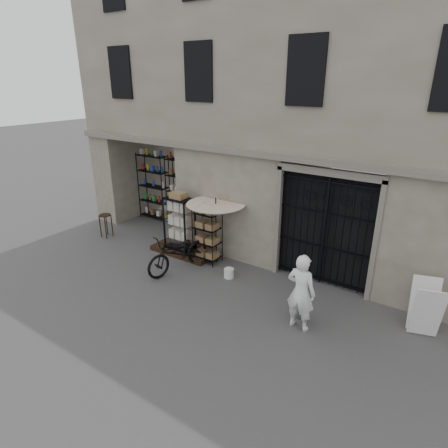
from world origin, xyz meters
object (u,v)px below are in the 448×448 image
Objects in this scene: wooden_stool at (106,225)px; easel_sign at (426,308)px; wire_rack at (207,237)px; white_bucket at (229,273)px; bicycle at (179,270)px; shopkeeper at (298,327)px; steel_bollard at (301,304)px; market_umbrella at (216,207)px; display_cabinet at (179,226)px.

easel_sign reaches higher than wooden_stool.
wire_rack is 5.74m from easel_sign.
white_bucket is at bearing -31.72° from wire_rack.
white_bucket is 0.23× the size of easel_sign.
wooden_stool is (-3.59, 0.44, 0.42)m from bicycle.
bicycle is 3.64m from wooden_stool.
bicycle is at bearing -118.28° from wire_rack.
shopkeeper is (2.44, -0.97, -0.13)m from white_bucket.
easel_sign is (2.33, 0.95, 0.23)m from steel_bollard.
market_umbrella reaches higher than steel_bollard.
steel_bollard is (2.35, -0.67, 0.25)m from white_bucket.
wire_rack is 0.68× the size of market_umbrella.
shopkeeper is at bearing -25.55° from market_umbrella.
wooden_stool is at bearing 178.84° from wire_rack.
market_umbrella is (0.22, 0.13, 0.92)m from wire_rack.
wire_rack reaches higher than steel_bollard.
display_cabinet reaches higher than wire_rack.
market_umbrella is at bearing -21.68° from shopkeeper.
wire_rack is at bearing 22.14° from display_cabinet.
easel_sign reaches higher than white_bucket.
wire_rack is 3.62m from steel_bollard.
wire_rack is 0.92× the size of shopkeeper.
display_cabinet reaches higher than steel_bollard.
display_cabinet is 1.48× the size of easel_sign.
display_cabinet reaches higher than shopkeeper.
easel_sign is (2.24, 1.25, 0.61)m from shopkeeper.
easel_sign is at bearing 22.17° from steel_bollard.
shopkeeper is at bearing 3.38° from bicycle.
market_umbrella reaches higher than white_bucket.
market_umbrella is at bearing 7.97° from wooden_stool.
easel_sign is at bearing 1.57° from wooden_stool.
market_umbrella is 4.01m from shopkeeper.
easel_sign is (4.68, 0.28, 0.48)m from white_bucket.
wooden_stool is (-2.88, -0.45, -0.45)m from display_cabinet.
shopkeeper is 2.64m from easel_sign.
steel_bollard is at bearing 7.49° from display_cabinet.
wooden_stool is (-4.14, -0.58, -1.28)m from market_umbrella.
easel_sign reaches higher than shopkeeper.
wire_rack is 3.96m from wooden_stool.
display_cabinet is at bearing 139.75° from bicycle.
white_bucket is 0.33× the size of wooden_stool.
display_cabinet is 4.84m from shopkeeper.
wooden_stool is at bearing 179.81° from white_bucket.
display_cabinet is 2.17× the size of wooden_stool.
easel_sign is at bearing 3.43° from white_bucket.
white_bucket is (2.10, -0.46, -0.75)m from display_cabinet.
display_cabinet reaches higher than bicycle.
market_umbrella reaches higher than bicycle.
shopkeeper is (3.83, -0.54, 0.00)m from bicycle.
steel_bollard is (3.41, -1.14, -0.40)m from wire_rack.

